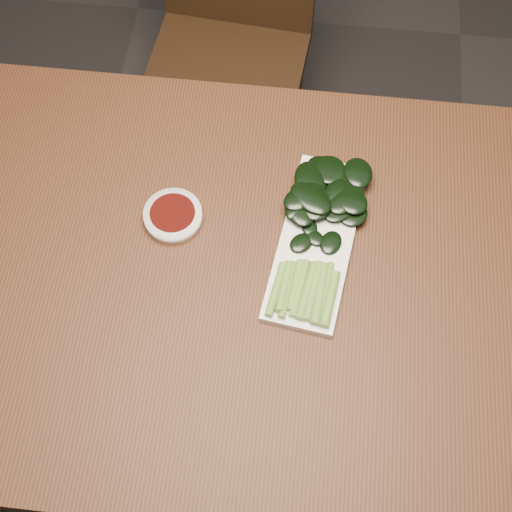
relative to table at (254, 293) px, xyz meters
name	(u,v)px	position (x,y,z in m)	size (l,w,h in m)	color
ground	(254,400)	(0.00, 0.00, -0.68)	(6.00, 6.00, 0.00)	#282626
table	(254,293)	(0.00, 0.00, 0.00)	(1.40, 0.80, 0.75)	#412212
chair_far	(230,39)	(-0.15, 0.76, -0.19)	(0.42, 0.42, 0.89)	black
sauce_bowl	(173,216)	(-0.15, 0.09, 0.08)	(0.10, 0.10, 0.03)	white
serving_plate	(316,241)	(0.10, 0.07, 0.08)	(0.16, 0.34, 0.01)	white
gai_lan	(320,218)	(0.10, 0.11, 0.10)	(0.17, 0.33, 0.03)	olive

